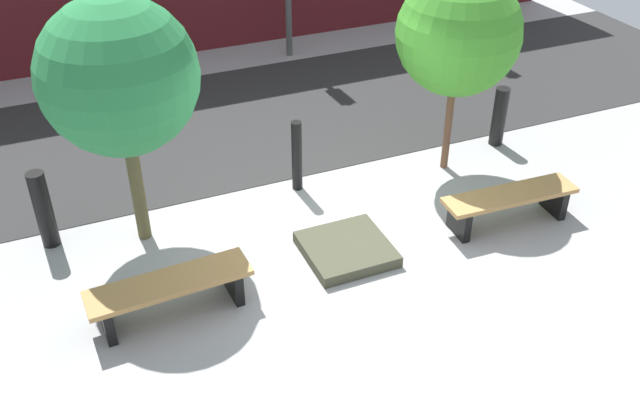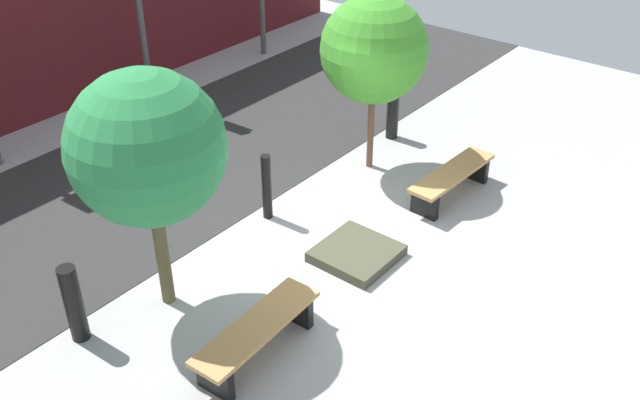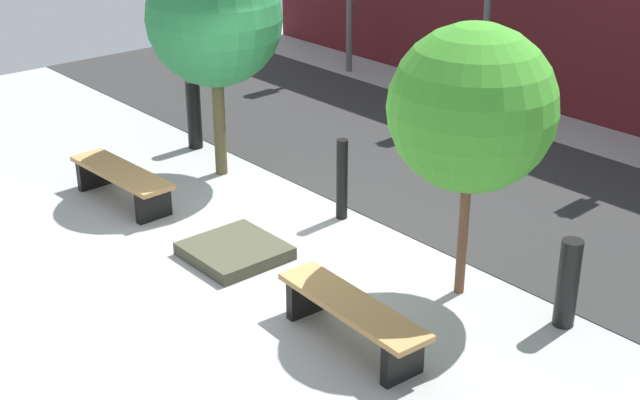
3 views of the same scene
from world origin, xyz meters
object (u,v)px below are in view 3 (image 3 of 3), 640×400
(tree_behind_left_bench, at_px, (214,19))
(bollard_center, at_px, (568,283))
(bench_right, at_px, (352,314))
(planter_bed, at_px, (235,251))
(bollard_far_left, at_px, (194,115))
(tree_behind_right_bench, at_px, (472,109))
(bollard_left, at_px, (342,179))
(bench_left, at_px, (122,179))

(tree_behind_left_bench, relative_size, bollard_center, 3.33)
(bench_right, bearing_deg, planter_bed, 177.60)
(bollard_far_left, relative_size, bollard_center, 1.11)
(planter_bed, xyz_separation_m, tree_behind_right_bench, (2.19, 1.34, 1.95))
(tree_behind_left_bench, xyz_separation_m, bollard_center, (5.48, 0.29, -1.70))
(bollard_center, bearing_deg, bollard_left, 180.00)
(planter_bed, distance_m, tree_behind_left_bench, 3.31)
(bench_left, bearing_deg, tree_behind_left_bench, 87.18)
(bench_right, height_order, tree_behind_right_bench, tree_behind_right_bench)
(bench_left, xyz_separation_m, bollard_center, (5.48, 1.83, 0.14))
(planter_bed, height_order, tree_behind_right_bench, tree_behind_right_bench)
(planter_bed, bearing_deg, tree_behind_right_bench, 31.42)
(bench_left, height_order, tree_behind_right_bench, tree_behind_right_bench)
(tree_behind_left_bench, distance_m, bollard_far_left, 2.01)
(tree_behind_right_bench, height_order, bollard_far_left, tree_behind_right_bench)
(tree_behind_right_bench, height_order, bollard_left, tree_behind_right_bench)
(bench_left, xyz_separation_m, planter_bed, (2.19, 0.20, -0.25))
(bench_right, height_order, bollard_left, bollard_left)
(tree_behind_right_bench, distance_m, bollard_far_left, 5.69)
(bollard_far_left, xyz_separation_m, bollard_left, (3.29, 0.00, 0.00))
(bollard_far_left, height_order, bollard_center, bollard_far_left)
(tree_behind_right_bench, distance_m, bollard_center, 1.94)
(bench_left, relative_size, bench_right, 1.00)
(bollard_far_left, xyz_separation_m, bollard_center, (6.58, 0.00, -0.05))
(bench_right, height_order, bollard_far_left, bollard_far_left)
(bench_right, height_order, planter_bed, bench_right)
(planter_bed, xyz_separation_m, bollard_center, (3.29, 1.63, 0.39))
(tree_behind_right_bench, distance_m, bollard_left, 2.68)
(tree_behind_left_bench, bearing_deg, tree_behind_right_bench, 0.00)
(bench_left, distance_m, tree_behind_right_bench, 4.94)
(bollard_center, bearing_deg, planter_bed, -153.65)
(bench_right, bearing_deg, bollard_far_left, 164.35)
(tree_behind_right_bench, xyz_separation_m, bollard_far_left, (-5.48, 0.29, -1.51))
(tree_behind_left_bench, height_order, tree_behind_right_bench, tree_behind_left_bench)
(bench_left, xyz_separation_m, tree_behind_right_bench, (4.38, 1.54, 1.70))
(bench_right, bearing_deg, bench_left, -177.18)
(tree_behind_right_bench, bearing_deg, planter_bed, -148.58)
(tree_behind_left_bench, relative_size, bollard_far_left, 3.00)
(bollard_left, bearing_deg, bollard_far_left, 180.00)
(bollard_left, bearing_deg, planter_bed, -90.00)
(planter_bed, xyz_separation_m, bollard_left, (0.00, 1.63, 0.44))
(tree_behind_left_bench, height_order, bollard_far_left, tree_behind_left_bench)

